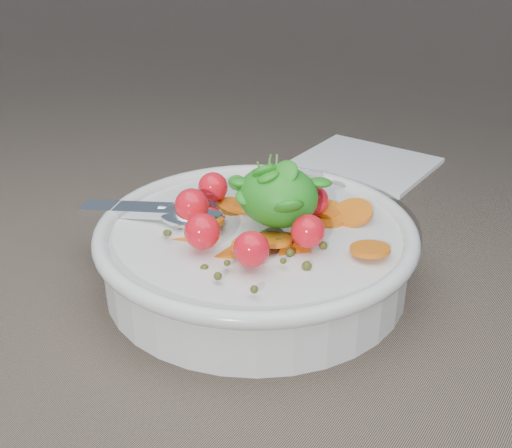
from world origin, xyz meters
The scene contains 3 objects.
ground centered at (0.00, 0.00, 0.00)m, with size 6.00×6.00×0.00m, color #6F5F4F.
bowl centered at (0.01, -0.01, 0.03)m, with size 0.28×0.26×0.11m.
napkin centered at (-0.02, 0.27, 0.00)m, with size 0.15×0.13×0.01m, color white.
Camera 1 is at (0.26, -0.39, 0.28)m, focal length 45.00 mm.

